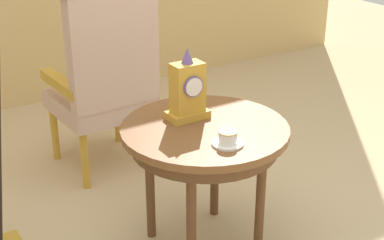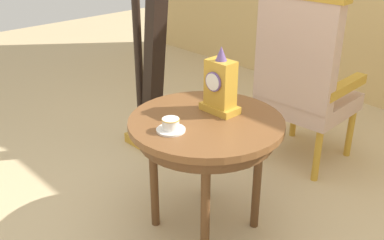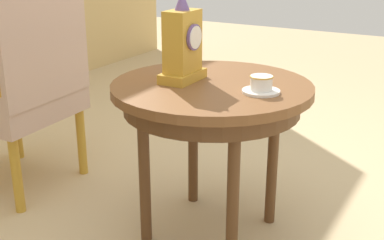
{
  "view_description": "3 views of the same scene",
  "coord_description": "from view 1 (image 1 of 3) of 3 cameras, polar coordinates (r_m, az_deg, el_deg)",
  "views": [
    {
      "loc": [
        -1.22,
        -1.95,
        1.68
      ],
      "look_at": [
        0.03,
        0.05,
        0.64
      ],
      "focal_mm": 53.12,
      "sensor_mm": 36.0,
      "label": 1
    },
    {
      "loc": [
        1.43,
        -1.42,
        1.54
      ],
      "look_at": [
        -0.02,
        -0.05,
        0.61
      ],
      "focal_mm": 41.89,
      "sensor_mm": 36.0,
      "label": 2
    },
    {
      "loc": [
        -1.59,
        -0.88,
        1.14
      ],
      "look_at": [
        -0.02,
        0.02,
        0.5
      ],
      "focal_mm": 47.92,
      "sensor_mm": 36.0,
      "label": 3
    }
  ],
  "objects": [
    {
      "name": "side_table",
      "position": [
        2.57,
        1.28,
        -2.08
      ],
      "size": [
        0.76,
        0.76,
        0.63
      ],
      "color": "brown",
      "rests_on": "ground"
    },
    {
      "name": "teacup_left",
      "position": [
        2.36,
        3.61,
        -1.9
      ],
      "size": [
        0.13,
        0.13,
        0.06
      ],
      "color": "white",
      "rests_on": "side_table"
    },
    {
      "name": "mantel_clock",
      "position": [
        2.56,
        -0.44,
        2.94
      ],
      "size": [
        0.19,
        0.11,
        0.34
      ],
      "color": "gold",
      "rests_on": "side_table"
    },
    {
      "name": "armchair",
      "position": [
        3.28,
        -8.62,
        4.24
      ],
      "size": [
        0.57,
        0.56,
        1.14
      ],
      "color": "#CCA893",
      "rests_on": "ground"
    }
  ]
}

